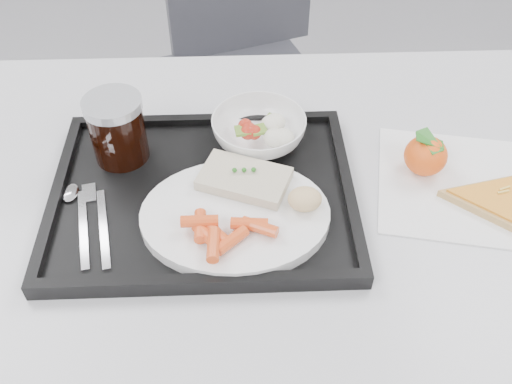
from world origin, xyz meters
The scene contains 14 objects.
table centered at (0.00, 0.30, 0.68)m, with size 1.20×0.80×0.75m.
chair centered at (-0.04, 1.09, 0.54)m, with size 0.53×0.54×0.93m.
tray centered at (-0.11, 0.30, 0.76)m, with size 0.45×0.35×0.03m.
dinner_plate centered at (-0.06, 0.24, 0.77)m, with size 0.27×0.27×0.02m.
fish_fillet centered at (-0.05, 0.30, 0.79)m, with size 0.15×0.12×0.02m.
bread_roll centered at (0.04, 0.25, 0.80)m, with size 0.05×0.05×0.03m.
salad_bowl centered at (-0.02, 0.41, 0.79)m, with size 0.15×0.15×0.05m.
cola_glass centered at (-0.24, 0.39, 0.82)m, with size 0.09×0.09×0.11m.
cutlery centered at (-0.28, 0.26, 0.77)m, with size 0.10×0.17×0.01m.
napkin centered at (0.29, 0.31, 0.75)m, with size 0.29×0.29×0.00m.
tangerine centered at (0.24, 0.35, 0.79)m, with size 0.07×0.07×0.07m.
pizza_slice centered at (0.35, 0.27, 0.76)m, with size 0.26×0.26×0.02m.
carrot_pile centered at (-0.08, 0.20, 0.79)m, with size 0.13×0.09×0.02m.
salad_contents centered at (-0.01, 0.40, 0.80)m, with size 0.09×0.07×0.03m.
Camera 1 is at (-0.05, -0.30, 1.38)m, focal length 40.00 mm.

